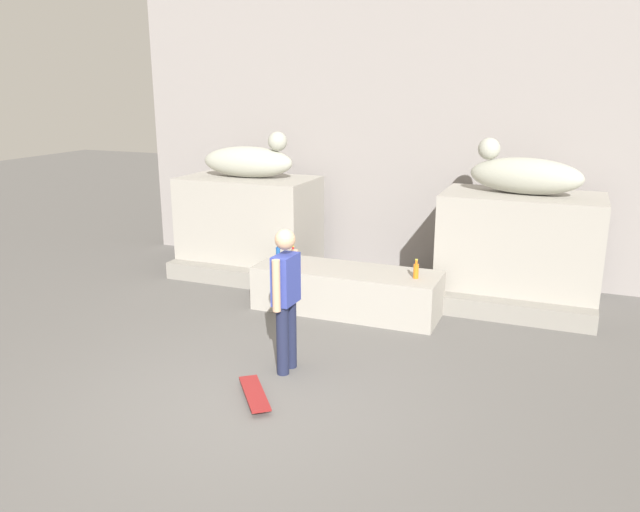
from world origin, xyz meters
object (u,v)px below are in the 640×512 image
(skateboard, at_px, (254,393))
(statue_reclining_right, at_px, (523,174))
(statue_reclining_left, at_px, (250,161))
(bottle_blue, at_px, (278,254))
(bottle_orange, at_px, (416,271))
(bottle_red, at_px, (293,258))
(skater, at_px, (286,294))

(skateboard, bearing_deg, statue_reclining_right, -66.31)
(statue_reclining_left, relative_size, bottle_blue, 5.67)
(bottle_orange, xyz_separation_m, bottle_red, (-1.79, -0.09, 0.02))
(bottle_orange, bearing_deg, statue_reclining_left, 157.60)
(skater, bearing_deg, statue_reclining_right, -31.03)
(statue_reclining_right, bearing_deg, skater, 66.96)
(bottle_blue, xyz_separation_m, bottle_red, (0.31, -0.15, 0.01))
(statue_reclining_left, height_order, skateboard, statue_reclining_left)
(statue_reclining_left, distance_m, skater, 4.16)
(skateboard, xyz_separation_m, bottle_blue, (-1.08, 2.86, 0.69))
(bottle_orange, relative_size, bottle_red, 0.89)
(skater, relative_size, skateboard, 2.22)
(statue_reclining_right, bearing_deg, bottle_orange, 58.17)
(statue_reclining_right, distance_m, skater, 4.14)
(statue_reclining_left, xyz_separation_m, bottle_orange, (3.21, -1.33, -1.20))
(statue_reclining_right, distance_m, bottle_blue, 3.72)
(skateboard, xyz_separation_m, bottle_orange, (1.02, 2.80, 0.68))
(statue_reclining_right, relative_size, skater, 1.00)
(statue_reclining_right, relative_size, bottle_red, 5.49)
(skater, relative_size, bottle_orange, 6.20)
(statue_reclining_left, xyz_separation_m, statue_reclining_right, (4.40, 0.00, 0.00))
(statue_reclining_right, distance_m, skateboard, 5.04)
(bottle_blue, bearing_deg, skateboard, -69.25)
(statue_reclining_left, bearing_deg, statue_reclining_right, -3.17)
(bottle_blue, bearing_deg, bottle_red, -25.85)
(skateboard, bearing_deg, bottle_blue, -17.40)
(skateboard, relative_size, bottle_red, 2.47)
(skater, bearing_deg, bottle_red, 24.11)
(statue_reclining_left, distance_m, bottle_blue, 2.06)
(skateboard, relative_size, bottle_blue, 2.62)
(bottle_red, bearing_deg, statue_reclining_right, 25.42)
(bottle_blue, height_order, bottle_red, bottle_red)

